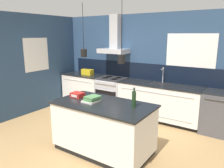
{
  "coord_description": "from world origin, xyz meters",
  "views": [
    {
      "loc": [
        2.54,
        -3.21,
        2.08
      ],
      "look_at": [
        0.04,
        0.55,
        1.05
      ],
      "focal_mm": 35.0,
      "sensor_mm": 36.0,
      "label": 1
    }
  ],
  "objects_px": {
    "bottle_on_island": "(134,99)",
    "red_supply_box": "(77,95)",
    "dishwasher": "(218,113)",
    "book_stack": "(92,99)",
    "yellow_toolbox": "(88,72)",
    "oven_range": "(112,94)"
  },
  "relations": [
    {
      "from": "book_stack",
      "to": "red_supply_box",
      "type": "bearing_deg",
      "value": 170.83
    },
    {
      "from": "dishwasher",
      "to": "red_supply_box",
      "type": "relative_size",
      "value": 3.89
    },
    {
      "from": "dishwasher",
      "to": "red_supply_box",
      "type": "xyz_separation_m",
      "value": [
        -2.21,
        -1.93,
        0.5
      ]
    },
    {
      "from": "bottle_on_island",
      "to": "yellow_toolbox",
      "type": "distance_m",
      "value": 3.13
    },
    {
      "from": "book_stack",
      "to": "yellow_toolbox",
      "type": "height_order",
      "value": "yellow_toolbox"
    },
    {
      "from": "red_supply_box",
      "to": "yellow_toolbox",
      "type": "bearing_deg",
      "value": 125.23
    },
    {
      "from": "dishwasher",
      "to": "yellow_toolbox",
      "type": "distance_m",
      "value": 3.62
    },
    {
      "from": "dishwasher",
      "to": "book_stack",
      "type": "height_order",
      "value": "book_stack"
    },
    {
      "from": "dishwasher",
      "to": "book_stack",
      "type": "distance_m",
      "value": 2.73
    },
    {
      "from": "oven_range",
      "to": "red_supply_box",
      "type": "bearing_deg",
      "value": -75.48
    },
    {
      "from": "oven_range",
      "to": "book_stack",
      "type": "relative_size",
      "value": 2.78
    },
    {
      "from": "bottle_on_island",
      "to": "book_stack",
      "type": "height_order",
      "value": "bottle_on_island"
    },
    {
      "from": "oven_range",
      "to": "dishwasher",
      "type": "relative_size",
      "value": 1.0
    },
    {
      "from": "oven_range",
      "to": "red_supply_box",
      "type": "distance_m",
      "value": 2.05
    },
    {
      "from": "dishwasher",
      "to": "bottle_on_island",
      "type": "xyz_separation_m",
      "value": [
        -1.05,
        -1.84,
        0.59
      ]
    },
    {
      "from": "bottle_on_island",
      "to": "book_stack",
      "type": "bearing_deg",
      "value": -168.72
    },
    {
      "from": "oven_range",
      "to": "yellow_toolbox",
      "type": "height_order",
      "value": "yellow_toolbox"
    },
    {
      "from": "bottle_on_island",
      "to": "red_supply_box",
      "type": "relative_size",
      "value": 1.4
    },
    {
      "from": "bottle_on_island",
      "to": "yellow_toolbox",
      "type": "xyz_separation_m",
      "value": [
        -2.53,
        1.84,
        -0.06
      ]
    },
    {
      "from": "dishwasher",
      "to": "bottle_on_island",
      "type": "distance_m",
      "value": 2.2
    },
    {
      "from": "oven_range",
      "to": "bottle_on_island",
      "type": "height_order",
      "value": "bottle_on_island"
    },
    {
      "from": "dishwasher",
      "to": "bottle_on_island",
      "type": "height_order",
      "value": "bottle_on_island"
    }
  ]
}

